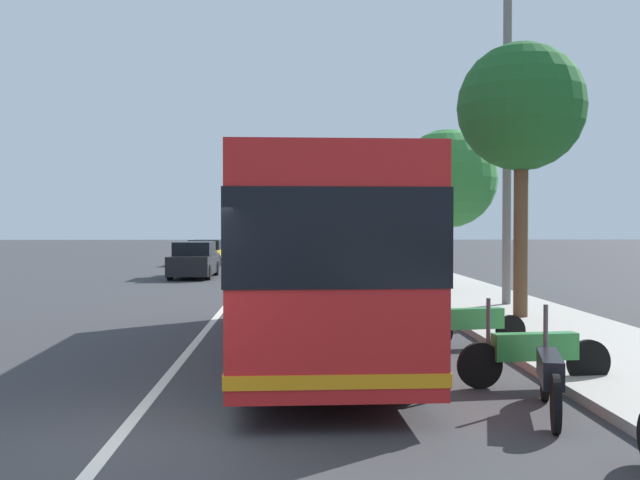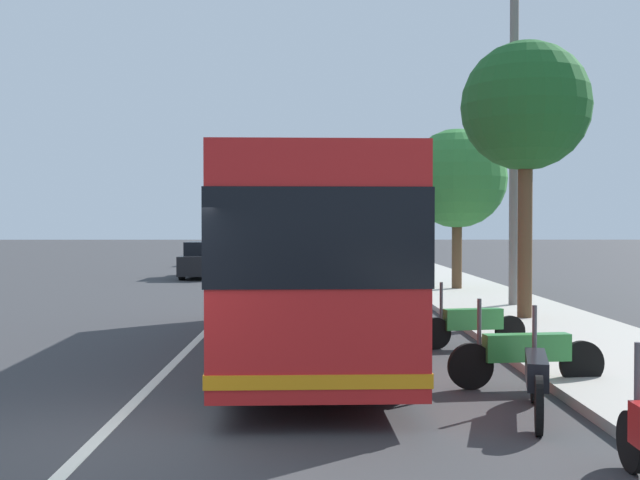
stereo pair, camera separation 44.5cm
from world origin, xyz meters
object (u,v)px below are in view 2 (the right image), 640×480
motorcycle_angled (473,323)px  car_ahead_same_lane (206,260)px  car_side_street (221,253)px  roadside_tree_far_block (457,179)px  utility_pole (514,152)px  coach_bus (308,251)px  motorcycle_by_tree (526,354)px  motorcycle_mid_row (536,377)px  roadside_tree_mid_block (526,108)px

motorcycle_angled → car_ahead_same_lane: (19.13, 7.70, 0.28)m
car_side_street → car_ahead_same_lane: size_ratio=1.00×
car_ahead_same_lane → roadside_tree_far_block: roadside_tree_far_block is taller
motorcycle_angled → utility_pole: 7.86m
motorcycle_angled → utility_pole: bearing=-121.9°
motorcycle_angled → utility_pole: (6.40, -2.46, 3.84)m
utility_pole → car_side_street: bearing=24.8°
coach_bus → motorcycle_by_tree: coach_bus is taller
motorcycle_angled → car_side_street: bearing=-85.3°
coach_bus → motorcycle_angled: coach_bus is taller
motorcycle_mid_row → roadside_tree_far_block: 17.24m
coach_bus → utility_pole: utility_pole is taller
coach_bus → utility_pole: (6.80, -5.54, 2.46)m
coach_bus → motorcycle_by_tree: 4.57m
motorcycle_by_tree → motorcycle_angled: size_ratio=1.11×
coach_bus → roadside_tree_far_block: bearing=-24.1°
coach_bus → roadside_tree_far_block: 13.23m
roadside_tree_mid_block → utility_pole: (2.85, -0.48, -0.74)m
car_ahead_same_lane → motorcycle_mid_row: bearing=17.6°
motorcycle_angled → car_ahead_same_lane: bearing=-79.0°
coach_bus → roadside_tree_mid_block: roadside_tree_mid_block is taller
motorcycle_mid_row → utility_pole: (11.48, -2.77, 3.82)m
roadside_tree_far_block → motorcycle_mid_row: bearing=172.4°
motorcycle_angled → roadside_tree_far_block: roadside_tree_far_block is taller
coach_bus → car_side_street: bearing=8.3°
car_side_street → roadside_tree_far_block: roadside_tree_far_block is taller
motorcycle_mid_row → car_ahead_same_lane: (24.21, 7.39, 0.27)m
car_side_street → roadside_tree_mid_block: 28.44m
coach_bus → roadside_tree_far_block: (12.08, -5.01, 2.04)m
motorcycle_angled → coach_bus: bearing=-3.4°
motorcycle_angled → roadside_tree_far_block: size_ratio=0.37×
car_side_street → car_ahead_same_lane: car_ahead_same_lane is taller
car_side_street → motorcycle_angled: bearing=18.9°
car_side_street → coach_bus: bearing=13.1°
coach_bus → motorcycle_mid_row: size_ratio=5.06×
motorcycle_by_tree → motorcycle_angled: motorcycle_by_tree is taller
motorcycle_by_tree → car_side_street: (33.18, 8.34, 0.21)m
car_ahead_same_lane → utility_pole: (-12.73, -10.15, 3.56)m
roadside_tree_far_block → car_side_street: bearing=29.6°
coach_bus → motorcycle_angled: 3.40m
car_side_street → utility_pole: 25.93m
car_side_street → car_ahead_same_lane: bearing=6.5°
motorcycle_mid_row → utility_pole: bearing=0.9°
roadside_tree_far_block → utility_pole: (-5.28, -0.53, 0.42)m
coach_bus → roadside_tree_far_block: size_ratio=1.99×
coach_bus → utility_pole: 9.11m
motorcycle_mid_row → car_side_street: bearing=27.4°
car_side_street → roadside_tree_far_block: (-18.04, -10.24, 3.18)m
car_side_street → roadside_tree_mid_block: size_ratio=0.70×
car_side_street → utility_pole: utility_pole is taller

